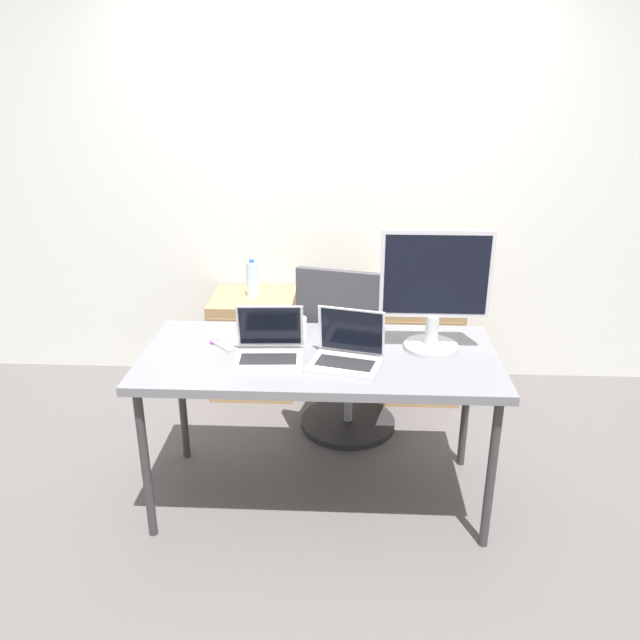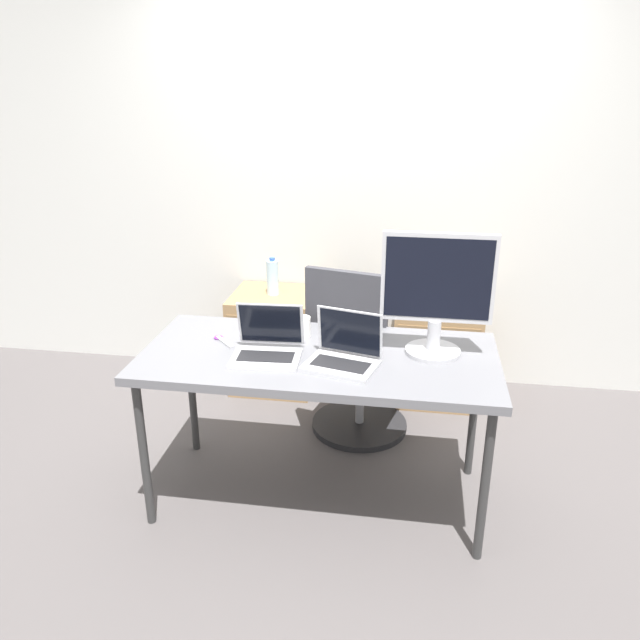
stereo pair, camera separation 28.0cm
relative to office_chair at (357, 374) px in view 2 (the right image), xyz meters
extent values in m
plane|color=#514C4C|center=(-0.12, -0.61, -0.38)|extent=(14.00, 14.00, 0.00)
cube|color=silver|center=(-0.12, 0.83, 0.92)|extent=(10.00, 0.05, 2.60)
cube|color=slate|center=(-0.12, -0.61, 0.38)|extent=(1.61, 0.74, 0.04)
cylinder|color=#333333|center=(-0.87, -0.92, -0.01)|extent=(0.04, 0.04, 0.74)
cylinder|color=#333333|center=(0.63, -0.92, -0.01)|extent=(0.04, 0.04, 0.74)
cylinder|color=#333333|center=(-0.87, -0.30, -0.01)|extent=(0.04, 0.04, 0.74)
cylinder|color=#333333|center=(0.63, -0.30, -0.01)|extent=(0.04, 0.04, 0.74)
cylinder|color=#232326|center=(0.02, 0.07, -0.36)|extent=(0.56, 0.56, 0.04)
cylinder|color=gray|center=(0.02, 0.07, -0.16)|extent=(0.05, 0.05, 0.37)
cube|color=#38383D|center=(0.02, 0.07, 0.03)|extent=(0.58, 0.58, 0.07)
cube|color=#38383D|center=(-0.05, -0.18, 0.36)|extent=(0.44, 0.15, 0.60)
cube|color=#99754C|center=(-0.60, 0.55, -0.06)|extent=(0.53, 0.49, 0.64)
cube|color=olive|center=(-0.60, 0.30, -0.06)|extent=(0.48, 0.01, 0.51)
cube|color=#99754C|center=(0.45, 0.55, -0.06)|extent=(0.53, 0.49, 0.64)
cube|color=olive|center=(0.45, 0.30, -0.06)|extent=(0.48, 0.01, 0.51)
cylinder|color=silver|center=(-0.60, 0.55, 0.37)|extent=(0.08, 0.08, 0.22)
cylinder|color=#3359B2|center=(-0.60, 0.55, 0.49)|extent=(0.03, 0.03, 0.02)
cube|color=silver|center=(-0.34, -0.71, 0.41)|extent=(0.31, 0.23, 0.02)
cube|color=black|center=(-0.34, -0.71, 0.42)|extent=(0.25, 0.13, 0.00)
cube|color=silver|center=(-0.34, -0.59, 0.52)|extent=(0.30, 0.08, 0.21)
cube|color=black|center=(-0.34, -0.59, 0.52)|extent=(0.28, 0.06, 0.19)
cube|color=silver|center=(0.00, -0.74, 0.41)|extent=(0.34, 0.28, 0.02)
cube|color=black|center=(0.00, -0.74, 0.42)|extent=(0.27, 0.18, 0.00)
cube|color=silver|center=(0.02, -0.63, 0.52)|extent=(0.30, 0.10, 0.21)
cube|color=black|center=(0.02, -0.63, 0.52)|extent=(0.27, 0.09, 0.20)
cylinder|color=#B7B7BC|center=(0.39, -0.52, 0.41)|extent=(0.25, 0.25, 0.02)
cylinder|color=#B7B7BC|center=(0.39, -0.52, 0.49)|extent=(0.06, 0.06, 0.14)
cube|color=#B7B7BC|center=(0.39, -0.52, 0.76)|extent=(0.49, 0.03, 0.40)
cube|color=black|center=(0.39, -0.54, 0.76)|extent=(0.46, 0.00, 0.36)
cylinder|color=white|center=(-0.23, -0.42, 0.45)|extent=(0.07, 0.07, 0.10)
cylinder|color=brown|center=(-0.01, -0.47, 0.45)|extent=(0.08, 0.08, 0.11)
cylinder|color=white|center=(-0.01, -0.47, 0.51)|extent=(0.09, 0.09, 0.01)
cube|color=#B2B2B7|center=(-0.58, -0.56, 0.40)|extent=(0.12, 0.12, 0.01)
torus|color=purple|center=(-0.62, -0.51, 0.40)|extent=(0.06, 0.06, 0.01)
camera|label=1|loc=(0.01, -3.18, 1.58)|focal=35.00mm
camera|label=2|loc=(0.28, -3.15, 1.58)|focal=35.00mm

